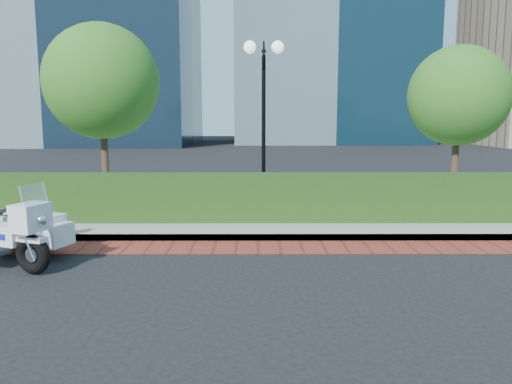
{
  "coord_description": "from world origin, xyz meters",
  "views": [
    {
      "loc": [
        0.76,
        -7.71,
        2.45
      ],
      "look_at": [
        0.79,
        1.98,
        1.0
      ],
      "focal_mm": 35.0,
      "sensor_mm": 36.0,
      "label": 1
    }
  ],
  "objects_px": {
    "lamppost": "(264,97)",
    "tree_c": "(459,96)",
    "tree_b": "(102,82)",
    "police_motorcycle": "(3,224)"
  },
  "relations": [
    {
      "from": "lamppost",
      "to": "tree_c",
      "type": "relative_size",
      "value": 0.98
    },
    {
      "from": "lamppost",
      "to": "tree_b",
      "type": "height_order",
      "value": "tree_b"
    },
    {
      "from": "lamppost",
      "to": "tree_c",
      "type": "distance_m",
      "value": 5.65
    },
    {
      "from": "police_motorcycle",
      "to": "tree_c",
      "type": "bearing_deg",
      "value": 51.44
    },
    {
      "from": "lamppost",
      "to": "tree_b",
      "type": "bearing_deg",
      "value": 163.89
    },
    {
      "from": "tree_b",
      "to": "police_motorcycle",
      "type": "xyz_separation_m",
      "value": [
        -0.0,
        -5.94,
        -2.78
      ]
    },
    {
      "from": "tree_b",
      "to": "police_motorcycle",
      "type": "bearing_deg",
      "value": -90.01
    },
    {
      "from": "tree_b",
      "to": "police_motorcycle",
      "type": "relative_size",
      "value": 2.14
    },
    {
      "from": "lamppost",
      "to": "tree_b",
      "type": "xyz_separation_m",
      "value": [
        -4.5,
        1.3,
        0.48
      ]
    },
    {
      "from": "tree_b",
      "to": "tree_c",
      "type": "xyz_separation_m",
      "value": [
        10.0,
        -0.0,
        -0.39
      ]
    }
  ]
}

